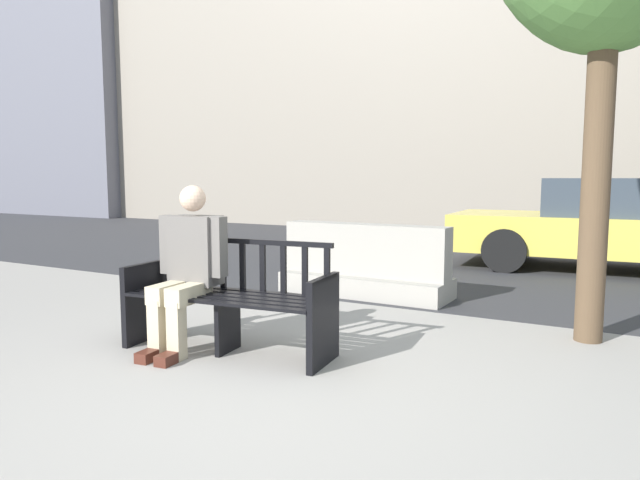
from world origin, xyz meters
name	(u,v)px	position (x,y,z in m)	size (l,w,h in m)	color
ground_plane	(266,396)	(0.00, 0.00, 0.00)	(200.00, 200.00, 0.00)	gray
street_asphalt	(518,248)	(0.00, 8.70, 0.00)	(120.00, 12.00, 0.01)	#333335
street_bench	(229,302)	(-0.79, 0.64, 0.40)	(1.73, 0.69, 0.88)	black
seated_person	(188,264)	(-1.12, 0.55, 0.69)	(0.59, 0.75, 1.31)	#66605B
jersey_barrier_centre	(365,266)	(-0.76, 3.15, 0.34)	(2.01, 0.72, 0.84)	#9E998E
car_taxi_near	(618,225)	(1.77, 6.52, 0.69)	(4.68, 2.04, 1.37)	#DBC64C
building_far_left	(65,19)	(-20.69, 14.55, 8.41)	(14.27, 8.31, 16.81)	slate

